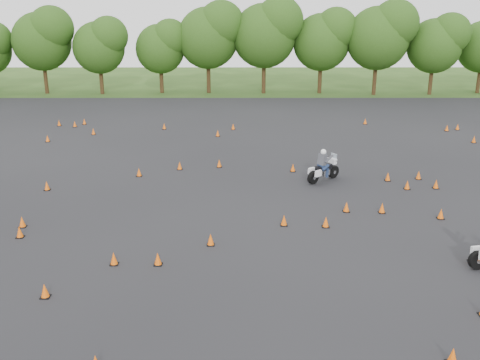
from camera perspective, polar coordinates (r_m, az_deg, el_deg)
name	(u,v)px	position (r m, az deg, el deg)	size (l,w,h in m)	color
ground	(240,238)	(21.79, 0.02, -6.18)	(140.00, 140.00, 0.00)	#2D5119
asphalt_pad	(240,190)	(27.39, -0.01, -1.13)	(62.00, 62.00, 0.00)	black
treeline	(245,55)	(55.49, 0.51, 13.24)	(87.10, 32.33, 10.89)	#274814
traffic_cones	(250,188)	(27.02, 1.09, -0.90)	(36.60, 33.33, 0.45)	#F45E0A
rider_grey	(324,165)	(29.06, 8.90, 1.63)	(2.36, 0.72, 1.82)	#404147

